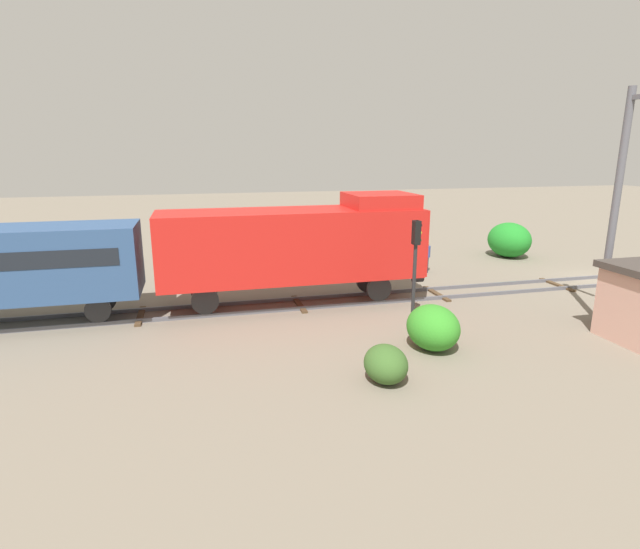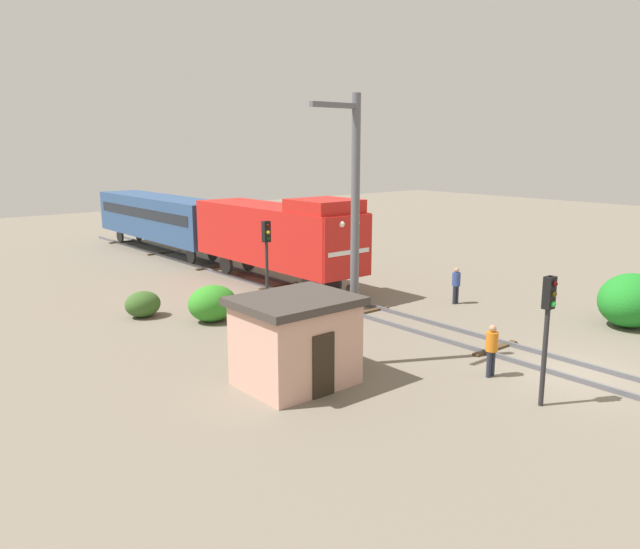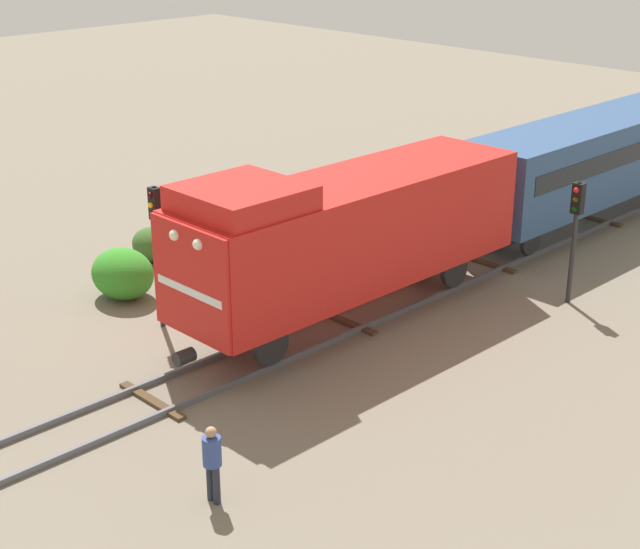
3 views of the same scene
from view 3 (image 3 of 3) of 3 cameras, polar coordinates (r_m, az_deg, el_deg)
locomotive at (r=26.66m, az=1.56°, el=2.65°), size 2.90×11.60×4.60m
passenger_car_leading at (r=37.11m, az=16.15°, el=6.87°), size 2.84×14.00×3.66m
traffic_signal_mid at (r=26.75m, az=-9.49°, el=2.50°), size 0.32×0.34×4.03m
traffic_signal_far at (r=29.01m, az=14.65°, el=3.09°), size 0.32×0.34×3.66m
worker_by_signal at (r=19.67m, az=-6.29°, el=-10.59°), size 0.38×0.38×1.70m
bush_mid at (r=32.50m, az=-9.70°, el=1.74°), size 1.53×1.25×1.11m
bush_far at (r=29.62m, az=-11.41°, el=0.05°), size 2.09×1.71×1.52m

